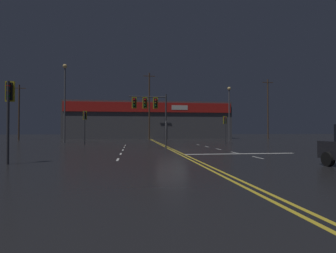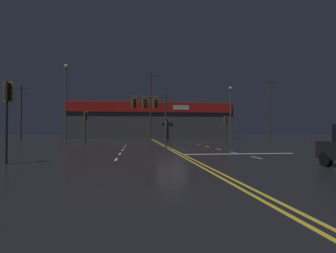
{
  "view_description": "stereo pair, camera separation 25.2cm",
  "coord_description": "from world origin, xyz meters",
  "px_view_note": "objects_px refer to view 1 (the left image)",
  "views": [
    {
      "loc": [
        -3.27,
        -21.95,
        1.59
      ],
      "look_at": [
        0.0,
        2.46,
        2.0
      ],
      "focal_mm": 28.0,
      "sensor_mm": 36.0,
      "label": 1
    },
    {
      "loc": [
        -3.02,
        -21.99,
        1.59
      ],
      "look_at": [
        0.0,
        2.46,
        2.0
      ],
      "focal_mm": 28.0,
      "sensor_mm": 36.0,
      "label": 2
    }
  ],
  "objects_px": {
    "streetlight_median_approach": "(229,106)",
    "traffic_signal_corner_northeast": "(225,123)",
    "traffic_signal_corner_northwest": "(85,120)",
    "streetlight_near_left": "(65,93)",
    "traffic_signal_corner_southwest": "(9,103)",
    "traffic_signal_median": "(150,106)"
  },
  "relations": [
    {
      "from": "streetlight_near_left",
      "to": "streetlight_median_approach",
      "type": "distance_m",
      "value": 25.18
    },
    {
      "from": "traffic_signal_corner_northeast",
      "to": "streetlight_median_approach",
      "type": "relative_size",
      "value": 0.39
    },
    {
      "from": "streetlight_near_left",
      "to": "streetlight_median_approach",
      "type": "height_order",
      "value": "streetlight_near_left"
    },
    {
      "from": "traffic_signal_corner_northeast",
      "to": "streetlight_near_left",
      "type": "relative_size",
      "value": 0.33
    },
    {
      "from": "traffic_signal_corner_northwest",
      "to": "traffic_signal_corner_southwest",
      "type": "bearing_deg",
      "value": -91.52
    },
    {
      "from": "streetlight_near_left",
      "to": "streetlight_median_approach",
      "type": "relative_size",
      "value": 1.18
    },
    {
      "from": "streetlight_median_approach",
      "to": "traffic_signal_corner_northeast",
      "type": "bearing_deg",
      "value": -113.64
    },
    {
      "from": "traffic_signal_corner_northwest",
      "to": "streetlight_near_left",
      "type": "relative_size",
      "value": 0.37
    },
    {
      "from": "traffic_signal_corner_northeast",
      "to": "streetlight_near_left",
      "type": "xyz_separation_m",
      "value": [
        -20.47,
        4.22,
        4.03
      ]
    },
    {
      "from": "streetlight_median_approach",
      "to": "traffic_signal_corner_northwest",
      "type": "bearing_deg",
      "value": -153.6
    },
    {
      "from": "streetlight_near_left",
      "to": "streetlight_median_approach",
      "type": "bearing_deg",
      "value": 12.03
    },
    {
      "from": "traffic_signal_median",
      "to": "traffic_signal_corner_northeast",
      "type": "relative_size",
      "value": 1.4
    },
    {
      "from": "traffic_signal_median",
      "to": "streetlight_near_left",
      "type": "xyz_separation_m",
      "value": [
        -10.39,
        12.99,
        2.83
      ]
    },
    {
      "from": "traffic_signal_median",
      "to": "traffic_signal_corner_northeast",
      "type": "distance_m",
      "value": 13.42
    },
    {
      "from": "traffic_signal_corner_northeast",
      "to": "traffic_signal_corner_southwest",
      "type": "bearing_deg",
      "value": -133.6
    },
    {
      "from": "traffic_signal_corner_northwest",
      "to": "streetlight_near_left",
      "type": "xyz_separation_m",
      "value": [
        -3.5,
        5.23,
        3.73
      ]
    },
    {
      "from": "traffic_signal_corner_southwest",
      "to": "streetlight_near_left",
      "type": "bearing_deg",
      "value": 97.7
    },
    {
      "from": "streetlight_median_approach",
      "to": "traffic_signal_corner_southwest",
      "type": "bearing_deg",
      "value": -127.85
    },
    {
      "from": "traffic_signal_corner_northeast",
      "to": "streetlight_near_left",
      "type": "bearing_deg",
      "value": 168.36
    },
    {
      "from": "streetlight_near_left",
      "to": "traffic_signal_corner_northwest",
      "type": "bearing_deg",
      "value": -56.21
    },
    {
      "from": "traffic_signal_corner_northeast",
      "to": "streetlight_median_approach",
      "type": "distance_m",
      "value": 10.8
    },
    {
      "from": "traffic_signal_corner_northwest",
      "to": "traffic_signal_corner_northeast",
      "type": "distance_m",
      "value": 17.0
    }
  ]
}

